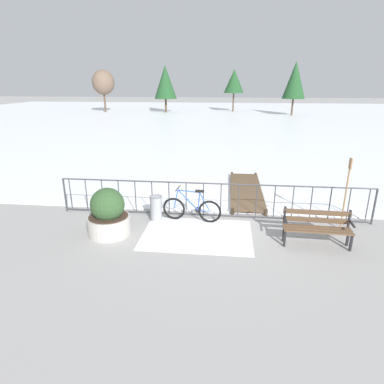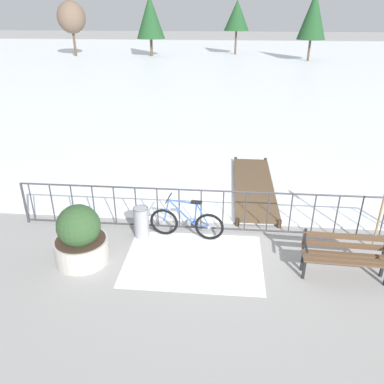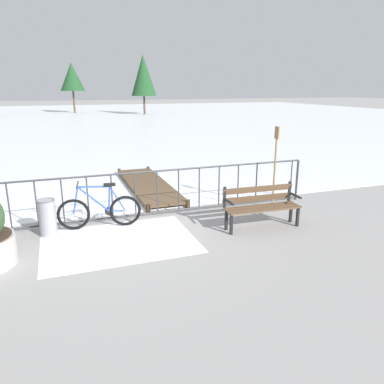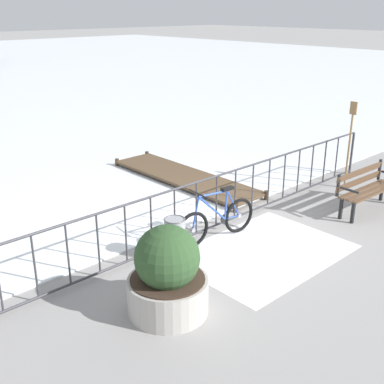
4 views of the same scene
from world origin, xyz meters
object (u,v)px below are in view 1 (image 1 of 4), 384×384
object	(u,v)px
park_bench	(317,225)
trash_bin	(156,208)
planter_with_shrub	(108,214)
bicycle_near_railing	(192,209)
oar_upright	(346,190)

from	to	relation	value
park_bench	trash_bin	distance (m)	4.34
planter_with_shrub	trash_bin	world-z (taller)	planter_with_shrub
bicycle_near_railing	trash_bin	size ratio (longest dim) A/B	2.33
bicycle_near_railing	planter_with_shrub	world-z (taller)	planter_with_shrub
bicycle_near_railing	trash_bin	world-z (taller)	bicycle_near_railing
bicycle_near_railing	oar_upright	bearing A→B (deg)	-1.81
park_bench	planter_with_shrub	size ratio (longest dim) A/B	1.28
bicycle_near_railing	trash_bin	bearing A→B (deg)	-177.19
trash_bin	park_bench	bearing A→B (deg)	-13.80
bicycle_near_railing	planter_with_shrub	distance (m)	2.34
park_bench	oar_upright	world-z (taller)	oar_upright
planter_with_shrub	trash_bin	xyz separation A→B (m)	(1.03, 1.04, -0.18)
planter_with_shrub	oar_upright	bearing A→B (deg)	8.89
bicycle_near_railing	oar_upright	distance (m)	4.16
oar_upright	trash_bin	bearing A→B (deg)	179.12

